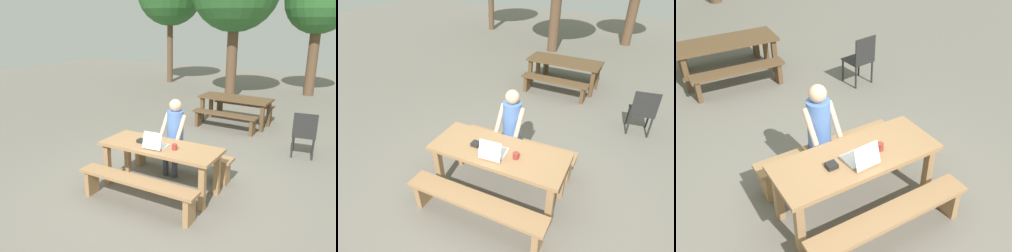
# 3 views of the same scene
# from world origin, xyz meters

# --- Properties ---
(ground_plane) EXTENTS (30.00, 30.00, 0.00)m
(ground_plane) POSITION_xyz_m (0.00, 0.00, 0.00)
(ground_plane) COLOR slate
(picnic_table_front) EXTENTS (1.91, 0.75, 0.75)m
(picnic_table_front) POSITION_xyz_m (0.00, 0.00, 0.63)
(picnic_table_front) COLOR #9E754C
(picnic_table_front) RESTS_ON ground
(bench_near) EXTENTS (1.91, 0.30, 0.45)m
(bench_near) POSITION_xyz_m (0.00, -0.67, 0.34)
(bench_near) COLOR #9E754C
(bench_near) RESTS_ON ground
(bench_far) EXTENTS (1.91, 0.30, 0.45)m
(bench_far) POSITION_xyz_m (0.00, 0.67, 0.34)
(bench_far) COLOR #9E754C
(bench_far) RESTS_ON ground
(laptop) EXTENTS (0.33, 0.36, 0.27)m
(laptop) POSITION_xyz_m (-0.02, -0.12, 0.81)
(laptop) COLOR white
(laptop) RESTS_ON picnic_table_front
(small_pouch) EXTENTS (0.12, 0.11, 0.05)m
(small_pouch) POSITION_xyz_m (-0.34, -0.04, 0.78)
(small_pouch) COLOR black
(small_pouch) RESTS_ON picnic_table_front
(coffee_mug) EXTENTS (0.08, 0.08, 0.09)m
(coffee_mug) POSITION_xyz_m (0.28, -0.05, 0.79)
(coffee_mug) COLOR #99332D
(coffee_mug) RESTS_ON picnic_table_front
(person_seated) EXTENTS (0.39, 0.40, 1.35)m
(person_seated) POSITION_xyz_m (-0.10, 0.64, 0.78)
(person_seated) COLOR #333847
(person_seated) RESTS_ON ground
(plastic_chair) EXTENTS (0.49, 0.49, 0.93)m
(plastic_chair) POSITION_xyz_m (1.75, 2.56, 0.49)
(plastic_chair) COLOR #262626
(plastic_chair) RESTS_ON ground
(picnic_table_mid) EXTENTS (1.86, 0.83, 0.72)m
(picnic_table_mid) POSITION_xyz_m (-0.20, 4.10, 0.61)
(picnic_table_mid) COLOR brown
(picnic_table_mid) RESTS_ON ground
(bench_mid_south) EXTENTS (1.66, 0.38, 0.44)m
(bench_mid_south) POSITION_xyz_m (-0.24, 3.44, 0.33)
(bench_mid_south) COLOR brown
(bench_mid_south) RESTS_ON ground
(bench_mid_north) EXTENTS (1.66, 0.38, 0.44)m
(bench_mid_north) POSITION_xyz_m (-0.17, 4.76, 0.33)
(bench_mid_north) COLOR brown
(bench_mid_north) RESTS_ON ground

